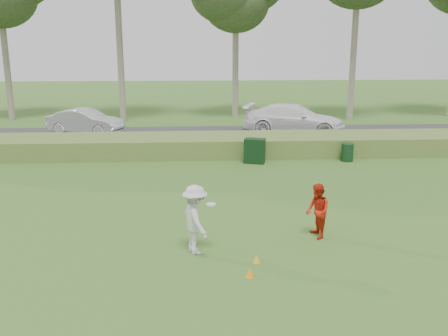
{
  "coord_description": "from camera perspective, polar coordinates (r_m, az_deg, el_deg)",
  "views": [
    {
      "loc": [
        -0.92,
        -12.14,
        5.41
      ],
      "look_at": [
        0.0,
        4.0,
        1.3
      ],
      "focal_mm": 40.0,
      "sensor_mm": 36.0,
      "label": 1
    }
  ],
  "objects": [
    {
      "name": "cone_yellow",
      "position": [
        12.78,
        3.74,
        -10.28
      ],
      "size": [
        0.19,
        0.19,
        0.21
      ],
      "primitive_type": "cone",
      "color": "yellow",
      "rests_on": "ground"
    },
    {
      "name": "car_right",
      "position": [
        30.17,
        8.03,
        5.57
      ],
      "size": [
        6.39,
        4.1,
        1.72
      ],
      "primitive_type": "imported",
      "rotation": [
        0.0,
        0.0,
        1.26
      ],
      "color": "white",
      "rests_on": "park_road"
    },
    {
      "name": "cone_orange",
      "position": [
        12.04,
        2.97,
        -11.84
      ],
      "size": [
        0.21,
        0.21,
        0.23
      ],
      "primitive_type": "cone",
      "color": "orange",
      "rests_on": "ground"
    },
    {
      "name": "car_mid",
      "position": [
        30.83,
        -15.55,
        5.14
      ],
      "size": [
        4.75,
        3.02,
        1.48
      ],
      "primitive_type": "imported",
      "rotation": [
        0.0,
        0.0,
        1.22
      ],
      "color": "silver",
      "rests_on": "park_road"
    },
    {
      "name": "reed_strip",
      "position": [
        24.66,
        -1.06,
        2.66
      ],
      "size": [
        80.0,
        3.0,
        0.9
      ],
      "primitive_type": "cube",
      "color": "#506F2C",
      "rests_on": "ground"
    },
    {
      "name": "player_white",
      "position": [
        13.03,
        -3.29,
        -5.9
      ],
      "size": [
        1.07,
        1.36,
        1.84
      ],
      "rotation": [
        0.0,
        0.0,
        1.94
      ],
      "color": "silver",
      "rests_on": "ground"
    },
    {
      "name": "ground",
      "position": [
        13.32,
        1.0,
        -9.7
      ],
      "size": [
        120.0,
        120.0,
        0.0
      ],
      "primitive_type": "plane",
      "color": "#336020",
      "rests_on": "ground"
    },
    {
      "name": "utility_cabinet",
      "position": [
        22.8,
        3.53,
        1.97
      ],
      "size": [
        1.03,
        0.81,
        1.13
      ],
      "primitive_type": "cube",
      "rotation": [
        0.0,
        0.0,
        -0.31
      ],
      "color": "black",
      "rests_on": "ground"
    },
    {
      "name": "player_red",
      "position": [
        14.3,
        10.63,
        -4.87
      ],
      "size": [
        0.69,
        0.83,
        1.56
      ],
      "primitive_type": "imported",
      "rotation": [
        0.0,
        0.0,
        -1.44
      ],
      "color": "red",
      "rests_on": "ground"
    },
    {
      "name": "trash_bin",
      "position": [
        23.84,
        13.91,
        1.75
      ],
      "size": [
        0.72,
        0.72,
        0.84
      ],
      "primitive_type": "cylinder",
      "rotation": [
        0.0,
        0.0,
        -0.35
      ],
      "color": "black",
      "rests_on": "ground"
    },
    {
      "name": "park_road",
      "position": [
        29.64,
        -1.44,
        3.8
      ],
      "size": [
        80.0,
        6.0,
        0.06
      ],
      "primitive_type": "cube",
      "color": "#2D2D2D",
      "rests_on": "ground"
    }
  ]
}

